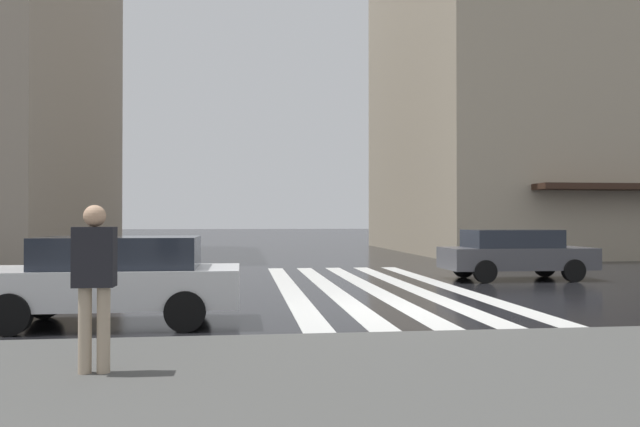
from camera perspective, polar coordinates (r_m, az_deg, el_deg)
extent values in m
plane|color=black|center=(11.99, 7.58, -8.64)|extent=(220.00, 220.00, 0.00)
cube|color=silver|center=(16.41, 11.35, -6.45)|extent=(13.00, 0.50, 0.01)
cube|color=silver|center=(16.12, 7.96, -6.56)|extent=(13.00, 0.50, 0.01)
cube|color=silver|center=(15.90, 4.45, -6.65)|extent=(13.00, 0.50, 0.01)
cube|color=silver|center=(15.73, 0.85, -6.72)|extent=(13.00, 0.50, 0.01)
cube|color=silver|center=(15.62, -2.81, -6.76)|extent=(13.00, 0.50, 0.01)
cube|color=tan|center=(38.24, 22.63, 9.58)|extent=(17.41, 20.54, 16.82)
cube|color=silver|center=(10.75, -18.36, -6.27)|extent=(1.75, 4.10, 0.60)
cube|color=#232833|center=(10.68, -17.56, -3.36)|extent=(1.54, 2.46, 0.50)
cylinder|color=black|center=(10.32, -26.17, -8.16)|extent=(0.20, 0.62, 0.62)
cylinder|color=black|center=(11.88, -23.54, -7.17)|extent=(0.20, 0.62, 0.62)
cylinder|color=black|center=(9.80, -12.06, -8.62)|extent=(0.20, 0.62, 0.62)
cylinder|color=black|center=(11.43, -11.33, -7.47)|extent=(0.20, 0.62, 0.62)
cube|color=#4C4C51|center=(18.68, 17.29, -3.86)|extent=(1.75, 4.10, 0.60)
cube|color=#232833|center=(18.59, 16.86, -2.18)|extent=(1.54, 2.46, 0.50)
cylinder|color=black|center=(19.97, 19.59, -4.50)|extent=(0.20, 0.62, 0.62)
cylinder|color=black|center=(18.52, 21.89, -4.80)|extent=(0.20, 0.62, 0.62)
cylinder|color=black|center=(18.99, 12.81, -4.72)|extent=(0.20, 0.62, 0.62)
cylinder|color=black|center=(17.45, 14.65, -5.08)|extent=(0.20, 0.62, 0.62)
cube|color=black|center=(6.72, -19.66, -3.70)|extent=(0.24, 0.40, 0.60)
sphere|color=tan|center=(6.71, -19.64, -0.21)|extent=(0.22, 0.22, 0.22)
cylinder|color=tan|center=(6.82, -20.43, -9.83)|extent=(0.13, 0.13, 0.86)
cylinder|color=tan|center=(6.78, -18.93, -9.88)|extent=(0.13, 0.13, 0.86)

